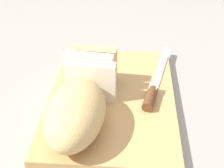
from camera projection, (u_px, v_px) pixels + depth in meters
ground_plane at (112, 103)px, 0.71m from camera, size 3.00×3.00×0.00m
cutting_board at (112, 99)px, 0.70m from camera, size 0.41×0.29×0.02m
bread_loaf at (81, 101)px, 0.61m from camera, size 0.29×0.12×0.09m
bread_knife at (153, 90)px, 0.70m from camera, size 0.28×0.07×0.02m
crumb_near_knife at (96, 118)px, 0.63m from camera, size 0.00×0.00×0.00m
crumb_near_loaf at (84, 84)px, 0.73m from camera, size 0.01×0.01×0.01m
crumb_stray_left at (94, 103)px, 0.67m from camera, size 0.01×0.01×0.01m
crumb_stray_right at (88, 101)px, 0.67m from camera, size 0.01×0.01×0.01m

